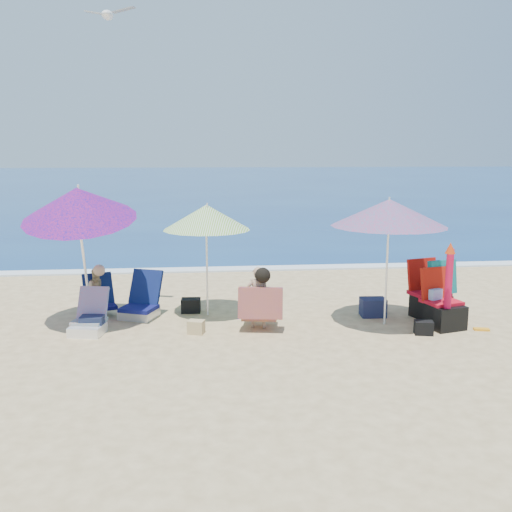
{
  "coord_description": "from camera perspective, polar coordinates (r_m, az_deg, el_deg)",
  "views": [
    {
      "loc": [
        -1.21,
        -8.25,
        2.84
      ],
      "look_at": [
        -0.3,
        1.0,
        1.1
      ],
      "focal_mm": 39.98,
      "sensor_mm": 36.0,
      "label": 1
    }
  ],
  "objects": [
    {
      "name": "umbrella_turquoise",
      "position": [
        9.3,
        13.17,
        4.23
      ],
      "size": [
        2.09,
        2.09,
        2.11
      ],
      "color": "white",
      "rests_on": "ground"
    },
    {
      "name": "ground",
      "position": [
        8.81,
        2.61,
        -8.22
      ],
      "size": [
        120.0,
        120.0,
        0.0
      ],
      "color": "#D8BC84",
      "rests_on": "ground"
    },
    {
      "name": "bag_tan",
      "position": [
        9.03,
        -6.01,
        -7.08
      ],
      "size": [
        0.29,
        0.24,
        0.21
      ],
      "color": "tan",
      "rests_on": "ground"
    },
    {
      "name": "bag_navy_a",
      "position": [
        9.35,
        -16.06,
        -6.61
      ],
      "size": [
        0.37,
        0.28,
        0.28
      ],
      "color": "#1A213A",
      "rests_on": "ground"
    },
    {
      "name": "camp_chair_right",
      "position": [
        10.16,
        17.16,
        -3.9
      ],
      "size": [
        0.73,
        0.9,
        1.04
      ],
      "color": "#A70B1D",
      "rests_on": "ground"
    },
    {
      "name": "umbrella_striped",
      "position": [
        9.63,
        -4.97,
        3.87
      ],
      "size": [
        1.73,
        1.73,
        1.96
      ],
      "color": "white",
      "rests_on": "ground"
    },
    {
      "name": "chair_rainbow",
      "position": [
        9.38,
        -16.35,
        -6.31
      ],
      "size": [
        0.59,
        0.76,
        0.68
      ],
      "color": "#D07049",
      "rests_on": "ground"
    },
    {
      "name": "camp_chair_left",
      "position": [
        9.72,
        18.24,
        -5.19
      ],
      "size": [
        0.66,
        0.72,
        0.95
      ],
      "color": "red",
      "rests_on": "ground"
    },
    {
      "name": "person_left",
      "position": [
        10.27,
        -15.49,
        -3.43
      ],
      "size": [
        0.66,
        0.7,
        0.92
      ],
      "color": "tan",
      "rests_on": "ground"
    },
    {
      "name": "umbrella_blue",
      "position": [
        9.4,
        -17.37,
        5.03
      ],
      "size": [
        1.92,
        1.99,
        2.45
      ],
      "color": "white",
      "rests_on": "ground"
    },
    {
      "name": "furled_umbrella",
      "position": [
        9.32,
        18.71,
        -2.54
      ],
      "size": [
        0.3,
        0.42,
        1.47
      ],
      "color": "red",
      "rests_on": "ground"
    },
    {
      "name": "sea",
      "position": [
        53.34,
        -4.36,
        7.46
      ],
      "size": [
        120.0,
        80.0,
        0.12
      ],
      "color": "navy",
      "rests_on": "ground"
    },
    {
      "name": "orange_item",
      "position": [
        9.85,
        21.63,
        -6.83
      ],
      "size": [
        0.26,
        0.16,
        0.03
      ],
      "color": "orange",
      "rests_on": "ground"
    },
    {
      "name": "chair_navy",
      "position": [
        10.0,
        -11.47,
        -4.87
      ],
      "size": [
        0.78,
        0.88,
        0.78
      ],
      "color": "#0E114F",
      "rests_on": "ground"
    },
    {
      "name": "person_center",
      "position": [
        9.08,
        0.33,
        -4.36
      ],
      "size": [
        0.73,
        0.7,
        1.02
      ],
      "color": "tan",
      "rests_on": "ground"
    },
    {
      "name": "foam",
      "position": [
        13.7,
        -0.44,
        -1.28
      ],
      "size": [
        120.0,
        0.5,
        0.04
      ],
      "color": "white",
      "rests_on": "ground"
    },
    {
      "name": "bag_black_a",
      "position": [
        10.18,
        -6.53,
        -4.94
      ],
      "size": [
        0.35,
        0.26,
        0.25
      ],
      "color": "black",
      "rests_on": "ground"
    },
    {
      "name": "seagull",
      "position": [
        10.39,
        -14.62,
        22.32
      ],
      "size": [
        0.87,
        0.62,
        0.15
      ],
      "color": "white"
    },
    {
      "name": "bag_black_b",
      "position": [
        9.32,
        16.43,
        -6.9
      ],
      "size": [
        0.31,
        0.25,
        0.21
      ],
      "color": "black",
      "rests_on": "ground"
    },
    {
      "name": "bag_navy_b",
      "position": [
        10.09,
        11.62,
        -5.04
      ],
      "size": [
        0.43,
        0.33,
        0.32
      ],
      "color": "#1C203D",
      "rests_on": "ground"
    }
  ]
}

